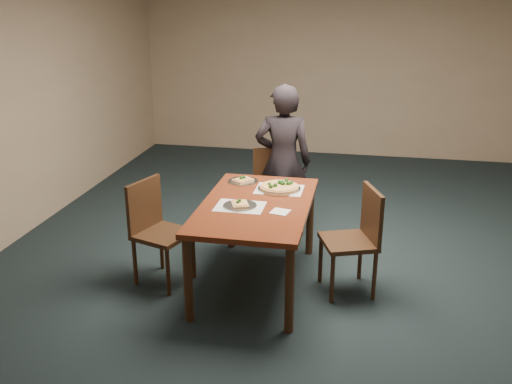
% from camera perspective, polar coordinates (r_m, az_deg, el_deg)
% --- Properties ---
extents(ground, '(8.00, 8.00, 0.00)m').
position_cam_1_polar(ground, '(5.36, 5.02, -7.55)').
color(ground, black).
rests_on(ground, ground).
extents(room_shell, '(8.00, 8.00, 8.00)m').
position_cam_1_polar(room_shell, '(4.82, 5.64, 11.17)').
color(room_shell, tan).
rests_on(room_shell, ground).
extents(dining_table, '(0.90, 1.50, 0.75)m').
position_cam_1_polar(dining_table, '(4.80, -0.00, -2.16)').
color(dining_table, '#542010').
rests_on(dining_table, ground).
extents(chair_far, '(0.51, 0.51, 0.91)m').
position_cam_1_polar(chair_far, '(5.85, 1.80, 0.39)').
color(chair_far, black).
rests_on(chair_far, ground).
extents(chair_left, '(0.53, 0.53, 0.91)m').
position_cam_1_polar(chair_left, '(5.00, -10.01, -3.34)').
color(chair_left, black).
rests_on(chair_left, ground).
extents(chair_right, '(0.54, 0.54, 0.91)m').
position_cam_1_polar(chair_right, '(4.83, 10.13, -4.18)').
color(chair_right, black).
rests_on(chair_right, ground).
extents(diner, '(0.61, 0.43, 1.58)m').
position_cam_1_polar(diner, '(5.79, 2.73, 3.03)').
color(diner, black).
rests_on(diner, ground).
extents(placemat_main, '(0.42, 0.32, 0.00)m').
position_cam_1_polar(placemat_main, '(5.10, 2.34, 0.27)').
color(placemat_main, white).
rests_on(placemat_main, dining_table).
extents(placemat_near, '(0.40, 0.30, 0.00)m').
position_cam_1_polar(placemat_near, '(4.70, -1.61, -1.44)').
color(placemat_near, white).
rests_on(placemat_near, dining_table).
extents(pizza_pan, '(0.39, 0.39, 0.07)m').
position_cam_1_polar(pizza_pan, '(5.10, 2.36, 0.51)').
color(pizza_pan, silver).
rests_on(pizza_pan, dining_table).
extents(slice_plate_near, '(0.28, 0.28, 0.06)m').
position_cam_1_polar(slice_plate_near, '(4.70, -1.62, -1.30)').
color(slice_plate_near, silver).
rests_on(slice_plate_near, dining_table).
extents(slice_plate_far, '(0.28, 0.28, 0.06)m').
position_cam_1_polar(slice_plate_far, '(5.30, -1.31, 1.15)').
color(slice_plate_far, silver).
rests_on(slice_plate_far, dining_table).
extents(napkin, '(0.17, 0.17, 0.01)m').
position_cam_1_polar(napkin, '(4.58, 2.43, -1.99)').
color(napkin, white).
rests_on(napkin, dining_table).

